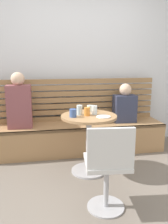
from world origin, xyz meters
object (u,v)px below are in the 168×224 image
cup_mug_blue (73,113)px  plate_small (103,117)px  white_chair (108,166)px  booth_bench (76,138)px  cafe_table (89,133)px  person_child_left (125,105)px  cup_tumbler_orange (87,112)px  cup_glass_tall (80,110)px  person_adult (19,103)px  cup_glass_short (90,108)px  cup_water_clear (94,110)px

cup_mug_blue → plate_small: 0.36m
white_chair → plate_small: white_chair is taller
white_chair → booth_bench: bearing=93.1°
cafe_table → person_child_left: person_child_left is taller
cup_tumbler_orange → cup_glass_tall: size_ratio=0.83×
booth_bench → cup_glass_tall: 0.87m
white_chair → cup_tumbler_orange: bearing=92.7°
booth_bench → person_child_left: person_child_left is taller
person_adult → plate_small: size_ratio=4.67×
white_chair → cup_mug_blue: bearing=105.6°
plate_small → cup_glass_tall: bearing=147.2°
person_adult → plate_small: 1.30m
cup_glass_short → cup_glass_tall: bearing=-133.7°
person_child_left → cup_glass_short: (-0.66, -0.50, 0.08)m
cafe_table → booth_bench: bearing=95.8°
person_child_left → cup_tumbler_orange: size_ratio=6.04×
cafe_table → plate_small: size_ratio=4.35×
booth_bench → cup_glass_short: cup_glass_short is taller
cafe_table → plate_small: plate_small is taller
cup_water_clear → person_child_left: bearing=46.6°
white_chair → cup_tumbler_orange: size_ratio=8.50×
cup_glass_short → cup_glass_tall: 0.24m
cup_tumbler_orange → plate_small: bearing=-32.9°
person_child_left → cup_glass_tall: size_ratio=5.03×
person_adult → cup_glass_tall: bearing=-39.6°
cup_water_clear → cup_mug_blue: bearing=-163.1°
cafe_table → white_chair: size_ratio=0.87×
cup_glass_short → white_chair: bearing=-92.6°
booth_bench → cup_glass_short: (0.13, -0.47, 0.56)m
person_child_left → plate_small: (-0.57, -0.84, 0.04)m
booth_bench → plate_small: plate_small is taller
white_chair → cup_glass_tall: (-0.12, 0.85, 0.34)m
cup_water_clear → cup_tumbler_orange: (-0.10, -0.04, -0.01)m
cup_water_clear → booth_bench: bearing=102.3°
cup_water_clear → cup_glass_tall: 0.18m
person_adult → cup_water_clear: person_adult is taller
cup_glass_short → cup_glass_tall: cup_glass_tall is taller
cup_tumbler_orange → cup_glass_tall: cup_glass_tall is taller
cup_glass_short → cup_mug_blue: 0.37m
person_adult → cup_water_clear: 1.15m
cup_glass_tall → cafe_table: bearing=-19.1°
cafe_table → cup_tumbler_orange: 0.27m
person_child_left → cup_glass_short: 0.83m
cup_glass_tall → cup_mug_blue: size_ratio=1.26×
person_adult → cup_tumbler_orange: size_ratio=7.94×
white_chair → cup_mug_blue: 0.85m
cup_glass_short → plate_small: cup_glass_short is taller
cafe_table → cup_mug_blue: size_ratio=7.79×
booth_bench → cup_tumbler_orange: size_ratio=27.00×
cup_glass_short → cup_tumbler_orange: cup_tumbler_orange is taller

